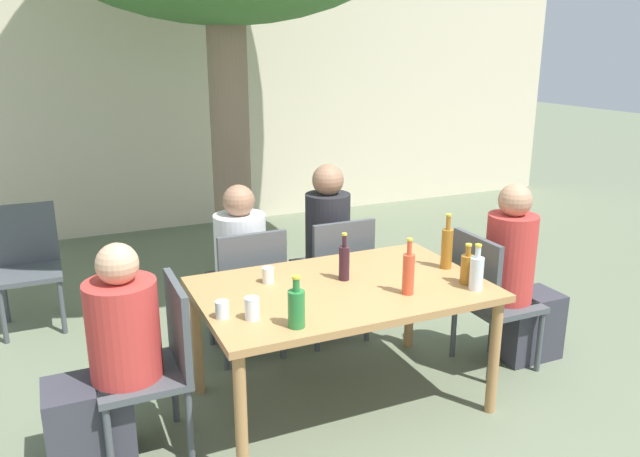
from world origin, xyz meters
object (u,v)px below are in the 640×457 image
(patio_chair_3, at_px, (337,273))
(person_seated_0, at_px, (108,368))
(drinking_glass_2, at_px, (222,309))
(dining_table_front, at_px, (342,297))
(patio_chair_0, at_px, (158,358))
(person_seated_1, at_px, (518,284))
(amber_bottle_2, at_px, (447,247))
(person_seated_3, at_px, (323,256))
(water_bottle_5, at_px, (477,272))
(drinking_glass_1, at_px, (268,275))
(green_bottle_0, at_px, (296,307))
(patio_chair_1, at_px, (488,294))
(amber_bottle_1, at_px, (467,268))
(patio_chair_2, at_px, (248,287))
(wine_bottle_4, at_px, (344,262))
(person_seated_2, at_px, (238,274))
(drinking_glass_0, at_px, (252,308))
(patio_chair_4, at_px, (28,260))
(soda_bottle_3, at_px, (408,273))

(patio_chair_3, xyz_separation_m, person_seated_0, (-1.57, -0.73, -0.00))
(person_seated_0, bearing_deg, drinking_glass_2, 75.93)
(dining_table_front, height_order, patio_chair_0, patio_chair_0)
(person_seated_1, xyz_separation_m, amber_bottle_2, (-0.56, 0.01, 0.32))
(person_seated_3, bearing_deg, dining_table_front, 71.86)
(person_seated_0, xyz_separation_m, drinking_glass_2, (0.54, -0.14, 0.27))
(water_bottle_5, xyz_separation_m, drinking_glass_2, (-1.36, 0.20, -0.06))
(drinking_glass_1, bearing_deg, patio_chair_3, 37.48)
(patio_chair_3, distance_m, drinking_glass_2, 1.37)
(patio_chair_0, distance_m, green_bottle_0, 0.78)
(patio_chair_1, distance_m, drinking_glass_1, 1.42)
(amber_bottle_1, distance_m, amber_bottle_2, 0.26)
(patio_chair_2, distance_m, amber_bottle_1, 1.41)
(patio_chair_1, bearing_deg, patio_chair_3, 44.03)
(dining_table_front, xyz_separation_m, drinking_glass_2, (-0.72, -0.14, 0.11))
(green_bottle_0, height_order, amber_bottle_2, amber_bottle_2)
(person_seated_0, xyz_separation_m, wine_bottle_4, (1.31, 0.08, 0.33))
(patio_chair_2, height_order, wine_bottle_4, wine_bottle_4)
(patio_chair_3, xyz_separation_m, person_seated_1, (0.94, -0.73, 0.03))
(person_seated_2, xyz_separation_m, drinking_glass_0, (-0.27, -1.18, 0.27))
(person_seated_2, bearing_deg, amber_bottle_1, 128.55)
(wine_bottle_4, height_order, drinking_glass_0, wine_bottle_4)
(patio_chair_4, relative_size, person_seated_0, 0.79)
(dining_table_front, xyz_separation_m, patio_chair_1, (1.02, 0.00, -0.15))
(green_bottle_0, distance_m, drinking_glass_2, 0.38)
(patio_chair_3, relative_size, patio_chair_4, 1.00)
(drinking_glass_0, distance_m, drinking_glass_2, 0.15)
(patio_chair_2, distance_m, amber_bottle_2, 1.29)
(patio_chair_3, xyz_separation_m, person_seated_3, (-0.00, 0.23, 0.05))
(dining_table_front, bearing_deg, drinking_glass_0, -160.18)
(patio_chair_0, height_order, soda_bottle_3, soda_bottle_3)
(soda_bottle_3, bearing_deg, patio_chair_2, 121.15)
(green_bottle_0, bearing_deg, patio_chair_1, 14.63)
(person_seated_3, bearing_deg, drinking_glass_0, 52.46)
(drinking_glass_2, bearing_deg, water_bottle_5, -8.56)
(patio_chair_2, relative_size, drinking_glass_1, 9.99)
(patio_chair_3, distance_m, person_seated_3, 0.24)
(patio_chair_0, distance_m, drinking_glass_2, 0.43)
(patio_chair_0, relative_size, drinking_glass_0, 7.92)
(person_seated_0, bearing_deg, person_seated_2, 135.69)
(patio_chair_2, distance_m, drinking_glass_1, 0.58)
(amber_bottle_2, height_order, drinking_glass_2, amber_bottle_2)
(wine_bottle_4, bearing_deg, dining_table_front, -122.34)
(amber_bottle_1, relative_size, drinking_glass_2, 2.67)
(amber_bottle_1, bearing_deg, green_bottle_0, -173.08)
(patio_chair_0, bearing_deg, person_seated_1, 90.00)
(drinking_glass_2, bearing_deg, person_seated_2, 70.05)
(patio_chair_0, relative_size, drinking_glass_2, 10.26)
(dining_table_front, xyz_separation_m, green_bottle_0, (-0.42, -0.38, 0.17))
(patio_chair_2, relative_size, patio_chair_4, 1.00)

